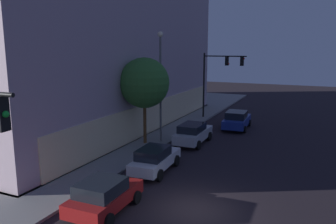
# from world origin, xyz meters

# --- Properties ---
(ground_plane) EXTENTS (120.00, 120.00, 0.00)m
(ground_plane) POSITION_xyz_m (0.00, 0.00, 0.00)
(ground_plane) COLOR black
(modern_building) EXTENTS (31.10, 29.85, 20.95)m
(modern_building) POSITION_xyz_m (12.76, 23.34, 10.41)
(modern_building) COLOR #4C4C51
(modern_building) RESTS_ON ground
(traffic_light_far_corner) EXTENTS (0.41, 4.59, 6.90)m
(traffic_light_far_corner) POSITION_xyz_m (20.43, 4.91, 5.08)
(traffic_light_far_corner) COLOR black
(traffic_light_far_corner) RESTS_ON sidewalk_corner
(street_lamp_sidewalk) EXTENTS (0.44, 0.44, 8.66)m
(street_lamp_sidewalk) POSITION_xyz_m (9.69, 6.50, 5.53)
(street_lamp_sidewalk) COLOR #5E5E5E
(street_lamp_sidewalk) RESTS_ON sidewalk_corner
(sidewalk_tree) EXTENTS (3.89, 3.89, 6.72)m
(sidewalk_tree) POSITION_xyz_m (8.73, 7.42, 4.91)
(sidewalk_tree) COLOR brown
(sidewalk_tree) RESTS_ON sidewalk_corner
(car_red) EXTENTS (4.05, 2.28, 1.58)m
(car_red) POSITION_xyz_m (-1.88, 3.87, 0.81)
(car_red) COLOR maroon
(car_red) RESTS_ON ground
(car_white) EXTENTS (4.53, 2.11, 1.59)m
(car_white) POSITION_xyz_m (3.72, 4.02, 0.83)
(car_white) COLOR silver
(car_white) RESTS_ON ground
(car_silver) EXTENTS (4.64, 2.09, 1.67)m
(car_silver) POSITION_xyz_m (10.53, 4.05, 0.88)
(car_silver) COLOR #B7BABF
(car_silver) RESTS_ON ground
(car_blue) EXTENTS (4.77, 2.36, 1.71)m
(car_blue) POSITION_xyz_m (17.10, 2.06, 0.86)
(car_blue) COLOR navy
(car_blue) RESTS_ON ground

